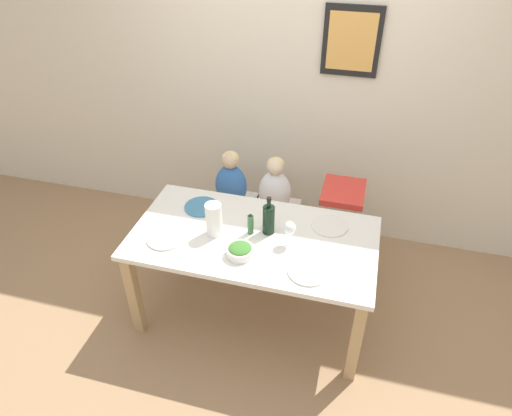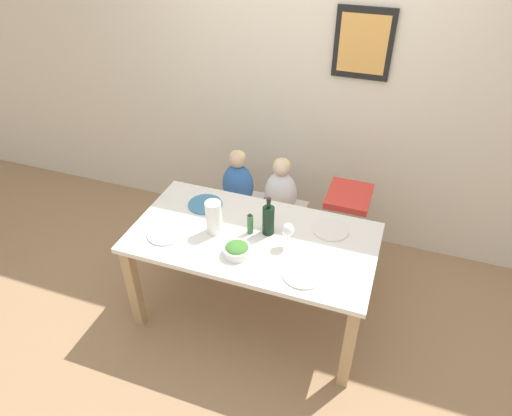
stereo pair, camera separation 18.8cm
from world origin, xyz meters
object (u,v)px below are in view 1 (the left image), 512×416
Objects in this scene: dinner_plate_front_right at (308,272)px; chair_right_highchair at (341,208)px; person_child_left at (231,181)px; dinner_plate_back_right at (330,226)px; chair_far_left at (232,211)px; dinner_plate_front_left at (165,238)px; wine_bottle at (269,219)px; person_child_center at (275,188)px; wine_glass_near at (290,229)px; salad_bowl_large at (240,251)px; chair_far_center at (274,218)px; paper_towel_roll at (214,219)px; dinner_plate_back_left at (202,207)px.

chair_right_highchair is at bearing 83.15° from dinner_plate_front_right.
dinner_plate_back_right is at bearing -27.75° from person_child_left.
dinner_plate_front_left is (-0.17, -0.84, 0.35)m from chair_far_left.
wine_bottle reaches higher than chair_far_left.
chair_far_left is 1.86× the size of dinner_plate_back_right.
chair_right_highchair is at bearing -0.04° from person_child_left.
person_child_center is (0.36, 0.00, 0.30)m from chair_far_left.
person_child_left is (-0.00, 0.00, 0.30)m from chair_far_left.
dinner_plate_front_right is (0.41, -0.91, 0.06)m from person_child_center.
person_child_center is 0.63m from wine_bottle.
wine_bottle is at bearing 135.88° from dinner_plate_front_right.
dinner_plate_front_left is at bearing -168.52° from wine_glass_near.
person_child_left reaches higher than salad_bowl_large.
person_child_center is at bearing 0.00° from person_child_left.
wine_bottle is at bearing -81.07° from person_child_center.
chair_right_highchair is 3.10× the size of dinner_plate_back_right.
chair_right_highchair is 0.78m from wine_glass_near.
person_child_center is 0.65m from dinner_plate_back_right.
dinner_plate_back_right is (0.83, -0.44, 0.06)m from person_child_left.
chair_far_center is at bearing 0.00° from chair_far_left.
dinner_plate_front_right is at bearing -17.25° from paper_towel_roll.
person_child_left is (-0.88, 0.00, 0.09)m from chair_right_highchair.
person_child_left is at bearing 81.24° from dinner_plate_back_left.
dinner_plate_back_left is (-0.43, -0.46, 0.35)m from chair_far_center.
chair_far_left is 1.97× the size of paper_towel_roll.
chair_right_highchair is (0.88, -0.00, 0.20)m from chair_far_left.
chair_right_highchair is 0.93m from dinner_plate_front_right.
wine_bottle is 0.68m from dinner_plate_front_left.
dinner_plate_front_right is at bearing -65.58° from chair_far_center.
person_child_center reaches higher than chair_far_center.
chair_far_left is 2.66× the size of salad_bowl_large.
person_child_left reaches higher than dinner_plate_back_right.
wine_glass_near is 0.34m from salad_bowl_large.
dinner_plate_front_left is (-0.17, -0.84, 0.06)m from person_child_left.
dinner_plate_back_left is at bearing 151.63° from dinner_plate_front_right.
chair_far_center is 0.60× the size of chair_right_highchair.
person_child_left is 0.93m from wine_glass_near.
person_child_left is at bearing 131.46° from wine_glass_near.
person_child_left is 1.19m from dinner_plate_front_right.
salad_bowl_large is 0.66m from dinner_plate_back_right.
dinner_plate_back_left is (-0.07, -0.46, 0.35)m from chair_far_left.
dinner_plate_back_right is 0.47m from dinner_plate_front_right.
dinner_plate_back_left reaches higher than chair_far_left.
chair_right_highchair is 1.06m from dinner_plate_back_left.
salad_bowl_large reaches higher than chair_far_center.
wine_bottle is 1.62× the size of salad_bowl_large.
paper_towel_roll is at bearing -80.87° from person_child_left.
wine_glass_near reaches higher than dinner_plate_front_left.
paper_towel_roll reaches higher than person_child_left.
person_child_center is 1.98× the size of dinner_plate_back_left.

